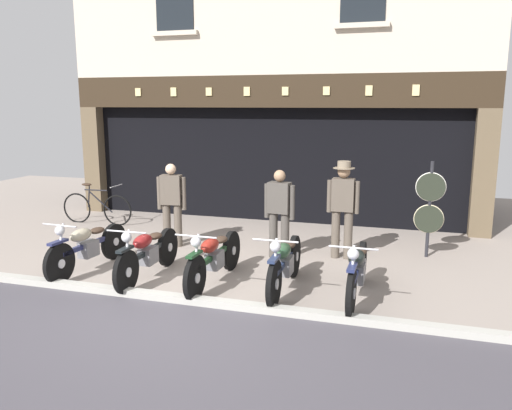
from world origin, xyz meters
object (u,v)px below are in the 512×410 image
object	(u,v)px
motorcycle_left	(87,246)
motorcycle_center_right	(285,263)
motorcycle_right	(357,270)
shopkeeper_center	(279,210)
motorcycle_center_left	(148,252)
salesman_right	(343,204)
advert_board_near	(171,149)
salesman_left	(172,201)
leaning_bicycle	(97,208)
tyre_sign_pole	(430,204)
motorcycle_center	(214,257)

from	to	relation	value
motorcycle_left	motorcycle_center_right	distance (m)	3.29
motorcycle_right	shopkeeper_center	size ratio (longest dim) A/B	1.27
motorcycle_right	motorcycle_center_left	bearing A→B (deg)	1.67
salesman_right	advert_board_near	size ratio (longest dim) A/B	1.57
salesman_left	salesman_right	bearing A→B (deg)	174.04
motorcycle_left	motorcycle_center_right	world-z (taller)	motorcycle_center_right
motorcycle_center_right	salesman_right	xyz separation A→B (m)	(0.57, 1.89, 0.54)
motorcycle_center_right	salesman_left	world-z (taller)	salesman_left
shopkeeper_center	salesman_right	xyz separation A→B (m)	(1.06, 0.30, 0.11)
motorcycle_right	advert_board_near	world-z (taller)	advert_board_near
salesman_left	leaning_bicycle	size ratio (longest dim) A/B	0.92
salesman_right	motorcycle_left	bearing A→B (deg)	26.63
motorcycle_left	salesman_left	world-z (taller)	salesman_left
tyre_sign_pole	motorcycle_left	bearing A→B (deg)	-155.50
motorcycle_center	leaning_bicycle	world-z (taller)	leaning_bicycle
salesman_left	shopkeeper_center	distance (m)	2.14
motorcycle_right	tyre_sign_pole	xyz separation A→B (m)	(0.98, 2.41, 0.53)
motorcycle_center_right	advert_board_near	distance (m)	6.10
advert_board_near	tyre_sign_pole	bearing A→B (deg)	-19.28
motorcycle_center	tyre_sign_pole	size ratio (longest dim) A/B	1.21
motorcycle_center	leaning_bicycle	size ratio (longest dim) A/B	1.19
motorcycle_center_right	motorcycle_right	bearing A→B (deg)	178.02
motorcycle_right	salesman_right	distance (m)	2.03
advert_board_near	motorcycle_center_right	bearing A→B (deg)	-48.50
motorcycle_left	tyre_sign_pole	distance (m)	5.86
motorcycle_center	motorcycle_right	bearing A→B (deg)	-179.09
advert_board_near	motorcycle_left	bearing A→B (deg)	-81.48
advert_board_near	leaning_bicycle	xyz separation A→B (m)	(-1.14, -1.55, -1.23)
motorcycle_center_right	leaning_bicycle	size ratio (longest dim) A/B	1.14
motorcycle_center_right	tyre_sign_pole	size ratio (longest dim) A/B	1.16
motorcycle_center_left	shopkeeper_center	bearing A→B (deg)	-135.85
motorcycle_center_right	salesman_right	bearing A→B (deg)	-107.86
salesman_left	salesman_right	world-z (taller)	salesman_right
salesman_left	leaning_bicycle	xyz separation A→B (m)	(-2.49, 1.21, -0.50)
shopkeeper_center	salesman_left	bearing A→B (deg)	3.33
salesman_right	advert_board_near	bearing A→B (deg)	-29.53
motorcycle_left	motorcycle_center	xyz separation A→B (m)	(2.20, 0.01, 0.00)
shopkeeper_center	leaning_bicycle	xyz separation A→B (m)	(-4.62, 1.35, -0.49)
motorcycle_center	advert_board_near	distance (m)	5.47
motorcycle_left	motorcycle_center_left	world-z (taller)	motorcycle_center_left
motorcycle_center	tyre_sign_pole	distance (m)	3.97
salesman_right	shopkeeper_center	bearing A→B (deg)	15.91
motorcycle_center_right	tyre_sign_pole	xyz separation A→B (m)	(2.02, 2.39, 0.53)
tyre_sign_pole	advert_board_near	world-z (taller)	advert_board_near
motorcycle_left	salesman_left	distance (m)	1.93
advert_board_near	shopkeeper_center	bearing A→B (deg)	-39.79
motorcycle_center_left	salesman_right	size ratio (longest dim) A/B	1.16
motorcycle_center	salesman_left	world-z (taller)	salesman_left
motorcycle_right	salesman_left	bearing A→B (deg)	-25.08
shopkeeper_center	salesman_right	distance (m)	1.11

